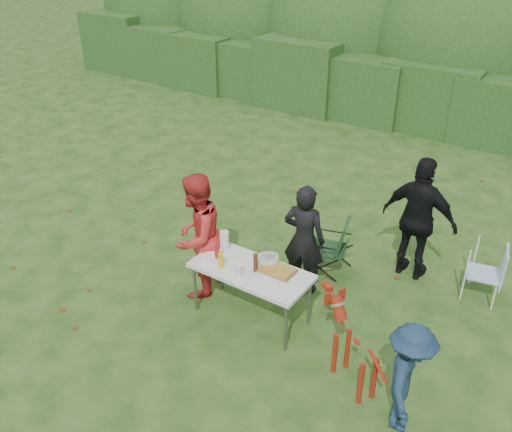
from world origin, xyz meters
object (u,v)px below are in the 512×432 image
Objects in this scene: ketchup_bottle at (217,253)px; lawn_chair at (485,272)px; folding_table at (251,273)px; child at (408,378)px; mustard_bottle at (221,260)px; paper_towel_roll at (224,241)px; person_red_jacket at (197,236)px; dog at (355,352)px; person_cook at (304,239)px; camping_chair at (328,246)px; beer_bottle at (256,263)px; person_black_puffy at (419,219)px.

lawn_chair is at bearing 37.95° from ketchup_bottle.
child is at bearing -13.42° from folding_table.
mustard_bottle is 0.91× the size of ketchup_bottle.
ketchup_bottle is (-0.46, -0.08, 0.16)m from folding_table.
paper_towel_roll reaches higher than lawn_chair.
person_red_jacket is at bearing -163.51° from paper_towel_roll.
person_red_jacket reaches higher than paper_towel_roll.
mustard_bottle reaches higher than dog.
mustard_bottle is (-2.67, -2.26, 0.44)m from lawn_chair.
lawn_chair is 3.63× the size of ketchup_bottle.
ketchup_bottle reaches higher than lawn_chair.
child is at bearing 135.24° from person_cook.
camping_chair is at bearing 55.36° from paper_towel_roll.
child is at bearing -168.05° from dog.
beer_bottle reaches higher than folding_table.
person_cook is at bearing 79.60° from beer_bottle.
person_cook is at bearing 75.66° from folding_table.
dog is 1.59m from beer_bottle.
person_cook is 0.87× the size of person_black_puffy.
person_black_puffy reaches higher than folding_table.
camping_chair is at bearing 77.17° from folding_table.
ketchup_bottle reaches higher than mustard_bottle.
child reaches higher than ketchup_bottle.
person_red_jacket is 2.00× the size of camping_chair.
paper_towel_roll reaches higher than dog.
person_black_puffy reaches higher than person_red_jacket.
dog is at bearing 57.18° from child.
person_red_jacket reaches higher than dog.
paper_towel_roll is (-0.09, 0.27, 0.02)m from ketchup_bottle.
paper_towel_roll is (-1.91, -1.88, -0.03)m from person_black_puffy.
person_black_puffy is at bearing 49.71° from ketchup_bottle.
mustard_bottle is 0.41m from paper_towel_roll.
person_cook reaches higher than dog.
ketchup_bottle is at bearing -170.60° from beer_bottle.
person_cook is 1.82× the size of camping_chair.
folding_table is at bearing 61.19° from camping_chair.
lawn_chair is (3.25, 2.02, -0.47)m from person_red_jacket.
beer_bottle is at bearing 63.67° from camping_chair.
child is at bearing 70.38° from person_red_jacket.
child is 5.22× the size of beer_bottle.
person_red_jacket is 0.38m from paper_towel_roll.
mustard_bottle is at bearing 28.83° from lawn_chair.
mustard_bottle is at bearing 58.41° from person_red_jacket.
lawn_chair is at bearing -174.62° from person_black_puffy.
child is 5.70× the size of ketchup_bottle.
ketchup_bottle is at bearing 26.54° from lawn_chair.
dog is at bearing 128.85° from person_cook.
person_black_puffy is 2.68m from paper_towel_roll.
person_cook reaches higher than mustard_bottle.
person_red_jacket is 0.96× the size of person_black_puffy.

